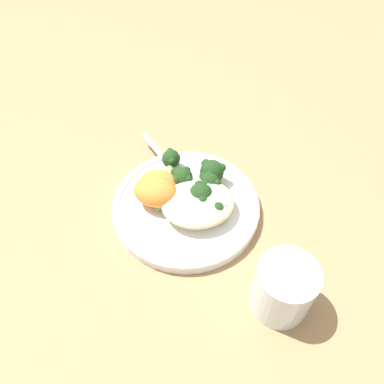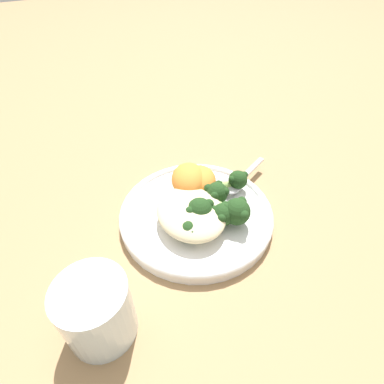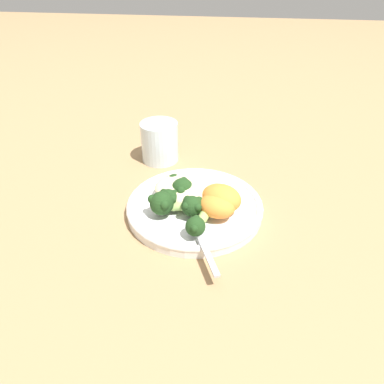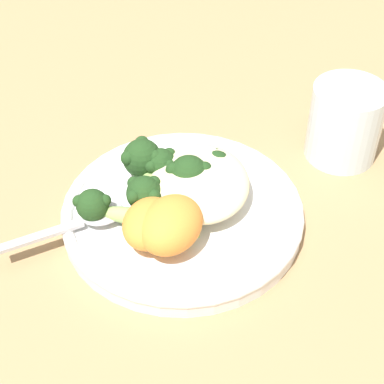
{
  "view_description": "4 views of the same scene",
  "coord_description": "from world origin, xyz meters",
  "views": [
    {
      "loc": [
        0.05,
        0.36,
        0.49
      ],
      "look_at": [
        -0.01,
        -0.0,
        0.05
      ],
      "focal_mm": 35.0,
      "sensor_mm": 36.0,
      "label": 1
    },
    {
      "loc": [
        -0.28,
        0.15,
        0.36
      ],
      "look_at": [
        0.01,
        -0.01,
        0.06
      ],
      "focal_mm": 28.0,
      "sensor_mm": 36.0,
      "label": 2
    },
    {
      "loc": [
        0.07,
        -0.54,
        0.4
      ],
      "look_at": [
        -0.0,
        -0.01,
        0.04
      ],
      "focal_mm": 35.0,
      "sensor_mm": 36.0,
      "label": 3
    },
    {
      "loc": [
        0.45,
        -0.02,
        0.46
      ],
      "look_at": [
        0.01,
        -0.0,
        0.04
      ],
      "focal_mm": 60.0,
      "sensor_mm": 36.0,
      "label": 4
    }
  ],
  "objects": [
    {
      "name": "ground_plane",
      "position": [
        0.0,
        0.0,
        0.0
      ],
      "size": [
        4.0,
        4.0,
        0.0
      ],
      "primitive_type": "plane",
      "color": "#9E7A51"
    },
    {
      "name": "broccoli_stalk_4",
      "position": [
        0.01,
        -0.04,
        0.04
      ],
      "size": [
        0.07,
        0.07,
        0.04
      ],
      "rotation": [
        0.0,
        0.0,
        3.95
      ],
      "color": "#8EB25B",
      "rests_on": "plate"
    },
    {
      "name": "sweet_potato_chunk_0",
      "position": [
        0.05,
        -0.02,
        0.04
      ],
      "size": [
        0.09,
        0.08,
        0.04
      ],
      "primitive_type": "ellipsoid",
      "rotation": [
        0.0,
        0.0,
        5.79
      ],
      "color": "orange",
      "rests_on": "plate"
    },
    {
      "name": "water_glass",
      "position": [
        -0.1,
        0.17,
        0.04
      ],
      "size": [
        0.08,
        0.08,
        0.09
      ],
      "primitive_type": "cylinder",
      "color": "silver",
      "rests_on": "ground_plane"
    },
    {
      "name": "broccoli_stalk_2",
      "position": [
        -0.03,
        -0.03,
        0.04
      ],
      "size": [
        0.11,
        0.05,
        0.03
      ],
      "rotation": [
        0.0,
        0.0,
        3.37
      ],
      "color": "#8EB25B",
      "rests_on": "plate"
    },
    {
      "name": "broccoli_stalk_5",
      "position": [
        0.02,
        -0.08,
        0.03
      ],
      "size": [
        0.05,
        0.12,
        0.03
      ],
      "rotation": [
        0.0,
        0.0,
        4.46
      ],
      "color": "#8EB25B",
      "rests_on": "plate"
    },
    {
      "name": "spoon",
      "position": [
        0.02,
        -0.1,
        0.03
      ],
      "size": [
        0.07,
        0.12,
        0.01
      ],
      "rotation": [
        0.0,
        0.0,
        5.12
      ],
      "color": "#B7B7BC",
      "rests_on": "plate"
    },
    {
      "name": "broccoli_stalk_1",
      "position": [
        -0.02,
        -0.01,
        0.04
      ],
      "size": [
        0.09,
        0.05,
        0.04
      ],
      "rotation": [
        0.0,
        0.0,
        2.95
      ],
      "color": "#8EB25B",
      "rests_on": "plate"
    },
    {
      "name": "quinoa_mound",
      "position": [
        -0.02,
        0.01,
        0.04
      ],
      "size": [
        0.12,
        0.1,
        0.03
      ],
      "primitive_type": "ellipsoid",
      "color": "beige",
      "rests_on": "plate"
    },
    {
      "name": "broccoli_stalk_3",
      "position": [
        -0.03,
        -0.04,
        0.04
      ],
      "size": [
        0.12,
        0.07,
        0.04
      ],
      "rotation": [
        0.0,
        0.0,
        3.55
      ],
      "color": "#8EB25B",
      "rests_on": "plate"
    },
    {
      "name": "sweet_potato_chunk_1",
      "position": [
        0.04,
        -0.04,
        0.04
      ],
      "size": [
        0.07,
        0.06,
        0.04
      ],
      "primitive_type": "ellipsoid",
      "rotation": [
        0.0,
        0.0,
        6.01
      ],
      "color": "orange",
      "rests_on": "plate"
    },
    {
      "name": "plate",
      "position": [
        0.0,
        -0.01,
        0.01
      ],
      "size": [
        0.24,
        0.24,
        0.02
      ],
      "color": "white",
      "rests_on": "ground_plane"
    },
    {
      "name": "broccoli_stalk_0",
      "position": [
        -0.03,
        0.02,
        0.03
      ],
      "size": [
        0.11,
        0.07,
        0.03
      ],
      "rotation": [
        0.0,
        0.0,
        2.66
      ],
      "color": "#8EB25B",
      "rests_on": "plate"
    }
  ]
}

